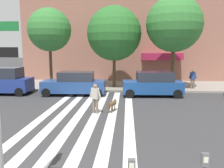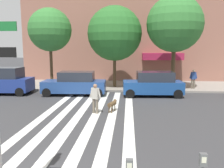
% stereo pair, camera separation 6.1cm
% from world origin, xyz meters
% --- Properties ---
extents(ground_plane, '(160.00, 160.00, 0.00)m').
position_xyz_m(ground_plane, '(0.00, 7.03, 0.00)').
color(ground_plane, '#353538').
extents(sidewalk_far, '(80.00, 6.00, 0.15)m').
position_xyz_m(sidewalk_far, '(0.00, 17.06, 0.07)').
color(sidewalk_far, gray).
rests_on(sidewalk_far, ground_plane).
extents(crosswalk_stripes, '(4.95, 13.46, 0.01)m').
position_xyz_m(crosswalk_stripes, '(0.64, 7.03, 0.00)').
color(crosswalk_stripes, silver).
rests_on(crosswalk_stripes, ground_plane).
extents(parked_car_near_curb, '(4.65, 2.11, 2.09)m').
position_xyz_m(parked_car_near_curb, '(-7.04, 12.57, 1.01)').
color(parked_car_near_curb, navy).
rests_on(parked_car_near_curb, ground_plane).
extents(parked_car_behind_first, '(4.82, 2.08, 1.81)m').
position_xyz_m(parked_car_behind_first, '(-1.25, 12.57, 0.88)').
color(parked_car_behind_first, navy).
rests_on(parked_car_behind_first, ground_plane).
extents(parked_car_third_in_line, '(4.44, 2.05, 1.84)m').
position_xyz_m(parked_car_third_in_line, '(4.70, 12.57, 0.91)').
color(parked_car_third_in_line, navy).
rests_on(parked_car_third_in_line, ground_plane).
extents(street_tree_nearest, '(3.67, 3.67, 6.81)m').
position_xyz_m(street_tree_nearest, '(-3.88, 15.04, 5.11)').
color(street_tree_nearest, '#4C3823').
rests_on(street_tree_nearest, sidewalk_far).
extents(street_tree_middle, '(4.73, 4.73, 7.05)m').
position_xyz_m(street_tree_middle, '(1.60, 15.79, 4.83)').
color(street_tree_middle, '#4C3823').
rests_on(street_tree_middle, sidewalk_far).
extents(street_tree_further, '(4.61, 4.61, 7.70)m').
position_xyz_m(street_tree_further, '(6.57, 15.06, 5.53)').
color(street_tree_further, '#4C3823').
rests_on(street_tree_further, sidewalk_far).
extents(pedestrian_dog_walker, '(0.69, 0.36, 1.64)m').
position_xyz_m(pedestrian_dog_walker, '(1.05, 7.53, 0.93)').
color(pedestrian_dog_walker, '#6B6051').
rests_on(pedestrian_dog_walker, ground_plane).
extents(dog_on_leash, '(0.52, 1.06, 0.65)m').
position_xyz_m(dog_on_leash, '(1.95, 7.96, 0.44)').
color(dog_on_leash, brown).
rests_on(dog_on_leash, ground_plane).
extents(pedestrian_bystander, '(0.71, 0.30, 1.64)m').
position_xyz_m(pedestrian_bystander, '(8.35, 15.26, 1.08)').
color(pedestrian_bystander, '#6B6051').
rests_on(pedestrian_bystander, sidewalk_far).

